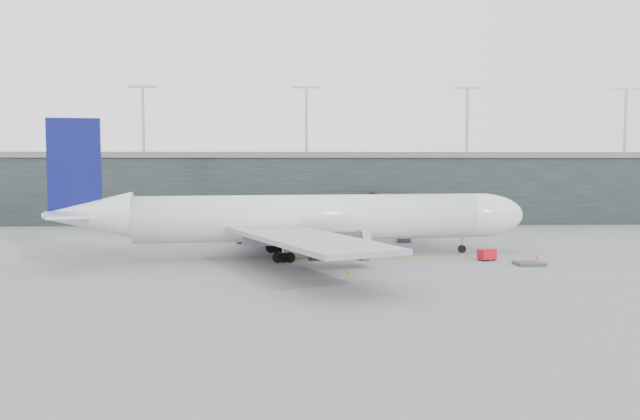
{
  "coord_description": "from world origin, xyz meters",
  "views": [
    {
      "loc": [
        3.9,
        -87.55,
        12.2
      ],
      "look_at": [
        6.39,
        -4.0,
        6.36
      ],
      "focal_mm": 35.0,
      "sensor_mm": 36.0,
      "label": 1
    }
  ],
  "objects": [
    {
      "name": "taxiline_a",
      "position": [
        0.0,
        -4.0,
        0.01
      ],
      "size": [
        160.0,
        0.25,
        0.02
      ],
      "primitive_type": "cube",
      "color": "orange",
      "rests_on": "ground"
    },
    {
      "name": "gse_cart",
      "position": [
        27.97,
        -7.94,
        0.82
      ],
      "size": [
        2.53,
        2.13,
        1.47
      ],
      "rotation": [
        0.0,
        0.0,
        0.42
      ],
      "color": "red",
      "rests_on": "ground"
    },
    {
      "name": "main_aircraft",
      "position": [
        4.45,
        -3.7,
        5.13
      ],
      "size": [
        65.15,
        60.67,
        18.28
      ],
      "rotation": [
        0.0,
        0.0,
        0.14
      ],
      "color": "silver",
      "rests_on": "ground"
    },
    {
      "name": "baggage_dolly",
      "position": [
        32.1,
        -11.9,
        0.2
      ],
      "size": [
        3.62,
        3.01,
        0.34
      ],
      "primitive_type": "cube",
      "rotation": [
        0.0,
        0.0,
        0.1
      ],
      "color": "#3C3B40",
      "rests_on": "ground"
    },
    {
      "name": "cone_tail",
      "position": [
        -8.37,
        -10.08,
        0.36
      ],
      "size": [
        0.45,
        0.45,
        0.72
      ],
      "primitive_type": "cone",
      "color": "#DE430C",
      "rests_on": "ground"
    },
    {
      "name": "cone_nose",
      "position": [
        35.04,
        -6.84,
        0.31
      ],
      "size": [
        0.39,
        0.39,
        0.62
      ],
      "primitive_type": "cone",
      "color": "#F3390D",
      "rests_on": "ground"
    },
    {
      "name": "taxiline_lead_main",
      "position": [
        5.0,
        20.0,
        0.01
      ],
      "size": [
        0.25,
        60.0,
        0.02
      ],
      "primitive_type": "cube",
      "color": "orange",
      "rests_on": "ground"
    },
    {
      "name": "uld_b",
      "position": [
        -2.73,
        11.0,
        1.09
      ],
      "size": [
        2.74,
        2.45,
        2.08
      ],
      "rotation": [
        0.0,
        0.0,
        0.32
      ],
      "color": "#333438",
      "rests_on": "ground"
    },
    {
      "name": "jet_bridge",
      "position": [
        20.26,
        26.03,
        5.26
      ],
      "size": [
        4.32,
        46.06,
        7.03
      ],
      "rotation": [
        0.0,
        0.0,
        -0.0
      ],
      "color": "#2A292E",
      "rests_on": "ground"
    },
    {
      "name": "uld_c",
      "position": [
        -1.12,
        9.88,
        1.04
      ],
      "size": [
        2.67,
        2.43,
        1.98
      ],
      "rotation": [
        0.0,
        0.0,
        -0.39
      ],
      "color": "#333438",
      "rests_on": "ground"
    },
    {
      "name": "terminal",
      "position": [
        -0.0,
        58.0,
        7.62
      ],
      "size": [
        240.0,
        36.0,
        29.0
      ],
      "color": "black",
      "rests_on": "ground"
    },
    {
      "name": "cone_wing_stbd",
      "position": [
        9.36,
        -17.63,
        0.37
      ],
      "size": [
        0.46,
        0.46,
        0.73
      ],
      "primitive_type": "cone",
      "color": "#D26A0B",
      "rests_on": "ground"
    },
    {
      "name": "cone_wing_port",
      "position": [
        9.33,
        12.39,
        0.38
      ],
      "size": [
        0.48,
        0.48,
        0.77
      ],
      "primitive_type": "cone",
      "color": "orange",
      "rests_on": "ground"
    },
    {
      "name": "ground",
      "position": [
        0.0,
        0.0,
        0.0
      ],
      "size": [
        320.0,
        320.0,
        0.0
      ],
      "primitive_type": "plane",
      "color": "slate",
      "rests_on": "ground"
    },
    {
      "name": "taxiline_b",
      "position": [
        0.0,
        -20.0,
        0.01
      ],
      "size": [
        160.0,
        0.25,
        0.02
      ],
      "primitive_type": "cube",
      "color": "orange",
      "rests_on": "ground"
    },
    {
      "name": "uld_a",
      "position": [
        -5.53,
        11.1,
        0.86
      ],
      "size": [
        2.1,
        1.85,
        1.63
      ],
      "rotation": [
        0.0,
        0.0,
        0.26
      ],
      "color": "#333438",
      "rests_on": "ground"
    }
  ]
}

